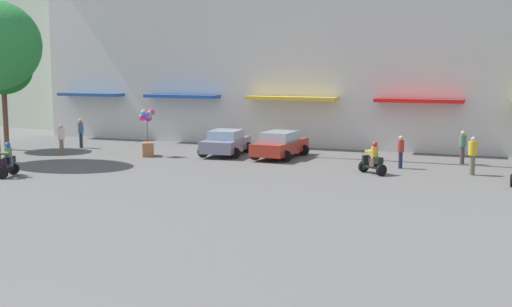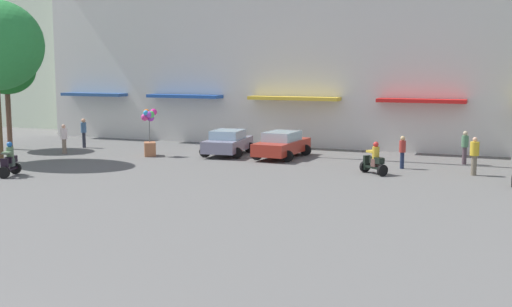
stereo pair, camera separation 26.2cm
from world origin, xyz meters
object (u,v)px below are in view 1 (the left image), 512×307
object	(u,v)px
plaza_tree_2	(3,71)
pedestrian_3	(81,131)
scooter_rider_4	(373,161)
pedestrian_4	(61,137)
balloon_vendor_cart	(147,133)
scooter_rider_0	(8,162)
parked_car_0	(226,142)
parked_car_1	(280,144)
pedestrian_1	(473,153)
pedestrian_0	(463,145)
pedestrian_2	(401,150)

from	to	relation	value
plaza_tree_2	pedestrian_3	bearing A→B (deg)	31.50
scooter_rider_4	pedestrian_4	world-z (taller)	pedestrian_4
plaza_tree_2	balloon_vendor_cart	distance (m)	9.75
scooter_rider_0	balloon_vendor_cart	world-z (taller)	balloon_vendor_cart
parked_car_0	parked_car_1	distance (m)	3.11
parked_car_1	pedestrian_1	xyz separation A→B (m)	(9.83, -2.04, 0.26)
pedestrian_0	pedestrian_1	size ratio (longest dim) A/B	0.97
pedestrian_2	pedestrian_4	bearing A→B (deg)	-174.99
scooter_rider_0	pedestrian_4	distance (m)	7.44
pedestrian_4	scooter_rider_4	bearing A→B (deg)	-1.52
plaza_tree_2	parked_car_1	bearing A→B (deg)	9.08
scooter_rider_4	pedestrian_0	xyz separation A→B (m)	(3.60, 4.62, 0.35)
plaza_tree_2	scooter_rider_0	xyz separation A→B (m)	(6.77, -7.34, -3.95)
plaza_tree_2	parked_car_0	xyz separation A→B (m)	(12.98, 2.45, -3.88)
parked_car_0	pedestrian_3	xyz separation A→B (m)	(-9.37, -0.24, 0.31)
plaza_tree_2	pedestrian_4	bearing A→B (deg)	-4.92
pedestrian_0	balloon_vendor_cart	size ratio (longest dim) A/B	0.65
pedestrian_1	balloon_vendor_cart	xyz separation A→B (m)	(-16.78, 0.08, 0.28)
pedestrian_2	parked_car_0	bearing A→B (deg)	172.91
parked_car_1	scooter_rider_4	size ratio (longest dim) A/B	2.89
pedestrian_2	pedestrian_4	xyz separation A→B (m)	(-18.44, -1.62, 0.02)
pedestrian_2	pedestrian_3	world-z (taller)	pedestrian_3
pedestrian_0	scooter_rider_4	bearing A→B (deg)	-127.93
plaza_tree_2	pedestrian_4	xyz separation A→B (m)	(4.20, -0.36, -3.67)
plaza_tree_2	scooter_rider_0	world-z (taller)	plaza_tree_2
pedestrian_0	pedestrian_1	distance (m)	3.32
parked_car_0	pedestrian_0	distance (m)	12.40
pedestrian_0	balloon_vendor_cart	world-z (taller)	balloon_vendor_cart
plaza_tree_2	parked_car_0	bearing A→B (deg)	10.71
scooter_rider_4	pedestrian_1	bearing A→B (deg)	17.85
pedestrian_2	pedestrian_3	bearing A→B (deg)	177.12
plaza_tree_2	scooter_rider_4	world-z (taller)	plaza_tree_2
scooter_rider_4	pedestrian_2	world-z (taller)	pedestrian_2
pedestrian_1	balloon_vendor_cart	bearing A→B (deg)	179.71
pedestrian_0	pedestrian_4	distance (m)	21.51
pedestrian_4	balloon_vendor_cart	world-z (taller)	balloon_vendor_cart
balloon_vendor_cart	scooter_rider_4	bearing A→B (deg)	-6.54
plaza_tree_2	scooter_rider_4	size ratio (longest dim) A/B	4.01
pedestrian_0	pedestrian_3	xyz separation A→B (m)	(-21.70, -1.58, 0.06)
scooter_rider_0	pedestrian_0	distance (m)	21.63
parked_car_0	plaza_tree_2	bearing A→B (deg)	-169.29
parked_car_0	pedestrian_0	xyz separation A→B (m)	(12.33, 1.33, 0.25)
parked_car_0	pedestrian_0	size ratio (longest dim) A/B	2.39
balloon_vendor_cart	pedestrian_4	bearing A→B (deg)	-168.85
parked_car_0	scooter_rider_4	bearing A→B (deg)	-20.60
plaza_tree_2	pedestrian_1	world-z (taller)	plaza_tree_2
pedestrian_0	parked_car_0	bearing A→B (deg)	-173.83
pedestrian_4	balloon_vendor_cart	distance (m)	5.05
parked_car_0	pedestrian_1	world-z (taller)	pedestrian_1
scooter_rider_0	pedestrian_0	world-z (taller)	pedestrian_0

